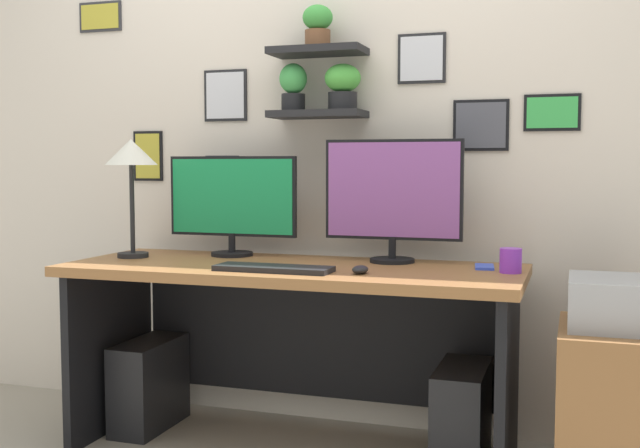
# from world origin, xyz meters

# --- Properties ---
(back_wall_assembly) EXTENTS (4.40, 0.24, 2.70)m
(back_wall_assembly) POSITION_xyz_m (-0.00, 0.44, 1.36)
(back_wall_assembly) COLOR beige
(back_wall_assembly) RESTS_ON ground
(desk) EXTENTS (1.79, 0.68, 0.75)m
(desk) POSITION_xyz_m (0.00, 0.06, 0.55)
(desk) COLOR brown
(desk) RESTS_ON ground
(monitor_left) EXTENTS (0.58, 0.18, 0.43)m
(monitor_left) POSITION_xyz_m (-0.35, 0.22, 0.98)
(monitor_left) COLOR black
(monitor_left) RESTS_ON desk
(monitor_right) EXTENTS (0.56, 0.18, 0.49)m
(monitor_right) POSITION_xyz_m (0.35, 0.22, 1.02)
(monitor_right) COLOR black
(monitor_right) RESTS_ON desk
(keyboard) EXTENTS (0.44, 0.14, 0.02)m
(keyboard) POSITION_xyz_m (-0.01, -0.18, 0.76)
(keyboard) COLOR black
(keyboard) RESTS_ON desk
(computer_mouse) EXTENTS (0.06, 0.09, 0.03)m
(computer_mouse) POSITION_xyz_m (0.32, -0.14, 0.77)
(computer_mouse) COLOR black
(computer_mouse) RESTS_ON desk
(desk_lamp) EXTENTS (0.22, 0.22, 0.50)m
(desk_lamp) POSITION_xyz_m (-0.73, 0.03, 1.16)
(desk_lamp) COLOR black
(desk_lamp) RESTS_ON desk
(cell_phone) EXTENTS (0.09, 0.15, 0.01)m
(cell_phone) POSITION_xyz_m (0.73, 0.15, 0.76)
(cell_phone) COLOR blue
(cell_phone) RESTS_ON desk
(coffee_mug) EXTENTS (0.08, 0.08, 0.09)m
(coffee_mug) POSITION_xyz_m (0.83, 0.05, 0.80)
(coffee_mug) COLOR purple
(coffee_mug) RESTS_ON desk
(drawer_cabinet) EXTENTS (0.44, 0.50, 0.59)m
(drawer_cabinet) POSITION_xyz_m (1.23, -0.04, 0.30)
(drawer_cabinet) COLOR brown
(drawer_cabinet) RESTS_ON ground
(printer) EXTENTS (0.38, 0.34, 0.17)m
(printer) POSITION_xyz_m (1.23, -0.04, 0.68)
(printer) COLOR #9E9EA3
(printer) RESTS_ON drawer_cabinet
(computer_tower_left) EXTENTS (0.18, 0.40, 0.38)m
(computer_tower_left) POSITION_xyz_m (-0.69, 0.07, 0.19)
(computer_tower_left) COLOR black
(computer_tower_left) RESTS_ON ground
(computer_tower_right) EXTENTS (0.18, 0.40, 0.39)m
(computer_tower_right) POSITION_xyz_m (0.67, 0.02, 0.20)
(computer_tower_right) COLOR black
(computer_tower_right) RESTS_ON ground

